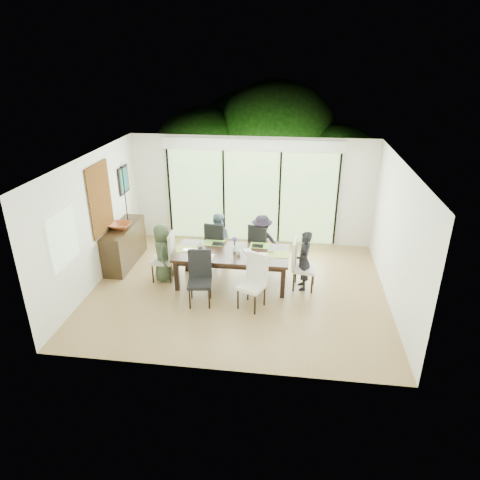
# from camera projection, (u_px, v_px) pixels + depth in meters

# --- Properties ---
(floor) EXTENTS (6.00, 5.00, 0.01)m
(floor) POSITION_uv_depth(u_px,v_px,m) (238.00, 289.00, 8.91)
(floor) COLOR brown
(floor) RESTS_ON ground
(ceiling) EXTENTS (6.00, 5.00, 0.01)m
(ceiling) POSITION_uv_depth(u_px,v_px,m) (238.00, 160.00, 7.82)
(ceiling) COLOR white
(ceiling) RESTS_ON wall_back
(wall_back) EXTENTS (6.00, 0.02, 2.70)m
(wall_back) POSITION_uv_depth(u_px,v_px,m) (252.00, 191.00, 10.64)
(wall_back) COLOR white
(wall_back) RESTS_ON floor
(wall_front) EXTENTS (6.00, 0.02, 2.70)m
(wall_front) POSITION_uv_depth(u_px,v_px,m) (215.00, 295.00, 6.09)
(wall_front) COLOR beige
(wall_front) RESTS_ON floor
(wall_left) EXTENTS (0.02, 5.00, 2.70)m
(wall_left) POSITION_uv_depth(u_px,v_px,m) (92.00, 222.00, 8.72)
(wall_left) COLOR silver
(wall_left) RESTS_ON floor
(wall_right) EXTENTS (0.02, 5.00, 2.70)m
(wall_right) POSITION_uv_depth(u_px,v_px,m) (397.00, 237.00, 8.01)
(wall_right) COLOR white
(wall_right) RESTS_ON floor
(glass_doors) EXTENTS (4.20, 0.02, 2.30)m
(glass_doors) POSITION_uv_depth(u_px,v_px,m) (251.00, 197.00, 10.66)
(glass_doors) COLOR #598C3F
(glass_doors) RESTS_ON wall_back
(blinds_header) EXTENTS (4.40, 0.06, 0.28)m
(blinds_header) POSITION_uv_depth(u_px,v_px,m) (252.00, 145.00, 10.13)
(blinds_header) COLOR white
(blinds_header) RESTS_ON wall_back
(mullion_a) EXTENTS (0.05, 0.04, 2.30)m
(mullion_a) POSITION_uv_depth(u_px,v_px,m) (170.00, 194.00, 10.90)
(mullion_a) COLOR black
(mullion_a) RESTS_ON wall_back
(mullion_b) EXTENTS (0.05, 0.04, 2.30)m
(mullion_b) POSITION_uv_depth(u_px,v_px,m) (224.00, 196.00, 10.74)
(mullion_b) COLOR black
(mullion_b) RESTS_ON wall_back
(mullion_c) EXTENTS (0.05, 0.04, 2.30)m
(mullion_c) POSITION_uv_depth(u_px,v_px,m) (280.00, 198.00, 10.57)
(mullion_c) COLOR black
(mullion_c) RESTS_ON wall_back
(mullion_d) EXTENTS (0.05, 0.04, 2.30)m
(mullion_d) POSITION_uv_depth(u_px,v_px,m) (337.00, 201.00, 10.41)
(mullion_d) COLOR black
(mullion_d) RESTS_ON wall_back
(side_window) EXTENTS (0.02, 0.90, 1.00)m
(side_window) POSITION_uv_depth(u_px,v_px,m) (63.00, 238.00, 7.57)
(side_window) COLOR #8CAD7F
(side_window) RESTS_ON wall_left
(deck) EXTENTS (6.00, 1.80, 0.10)m
(deck) POSITION_uv_depth(u_px,v_px,m) (254.00, 229.00, 12.01)
(deck) COLOR #543224
(deck) RESTS_ON ground
(rail_top) EXTENTS (6.00, 0.08, 0.06)m
(rail_top) POSITION_uv_depth(u_px,v_px,m) (257.00, 200.00, 12.50)
(rail_top) COLOR brown
(rail_top) RESTS_ON deck
(foliage_left) EXTENTS (3.20, 3.20, 3.20)m
(foliage_left) POSITION_uv_depth(u_px,v_px,m) (203.00, 160.00, 13.26)
(foliage_left) COLOR #14380F
(foliage_left) RESTS_ON ground
(foliage_mid) EXTENTS (4.00, 4.00, 4.00)m
(foliage_mid) POSITION_uv_depth(u_px,v_px,m) (275.00, 146.00, 13.39)
(foliage_mid) COLOR #14380F
(foliage_mid) RESTS_ON ground
(foliage_right) EXTENTS (2.80, 2.80, 2.80)m
(foliage_right) POSITION_uv_depth(u_px,v_px,m) (334.00, 172.00, 12.67)
(foliage_right) COLOR #14380F
(foliage_right) RESTS_ON ground
(foliage_far) EXTENTS (3.60, 3.60, 3.60)m
(foliage_far) POSITION_uv_depth(u_px,v_px,m) (246.00, 147.00, 14.22)
(foliage_far) COLOR #14380F
(foliage_far) RESTS_ON ground
(table_top) EXTENTS (2.35, 1.08, 0.06)m
(table_top) POSITION_uv_depth(u_px,v_px,m) (232.00, 253.00, 8.84)
(table_top) COLOR black
(table_top) RESTS_ON floor
(table_apron) EXTENTS (2.15, 0.88, 0.10)m
(table_apron) POSITION_uv_depth(u_px,v_px,m) (232.00, 257.00, 8.87)
(table_apron) COLOR black
(table_apron) RESTS_ON floor
(table_leg_fl) EXTENTS (0.09, 0.09, 0.67)m
(table_leg_fl) POSITION_uv_depth(u_px,v_px,m) (177.00, 276.00, 8.72)
(table_leg_fl) COLOR black
(table_leg_fl) RESTS_ON floor
(table_leg_fr) EXTENTS (0.09, 0.09, 0.67)m
(table_leg_fr) POSITION_uv_depth(u_px,v_px,m) (283.00, 282.00, 8.47)
(table_leg_fr) COLOR black
(table_leg_fr) RESTS_ON floor
(table_leg_bl) EXTENTS (0.09, 0.09, 0.67)m
(table_leg_bl) POSITION_uv_depth(u_px,v_px,m) (187.00, 257.00, 9.50)
(table_leg_bl) COLOR black
(table_leg_bl) RESTS_ON floor
(table_leg_br) EXTENTS (0.09, 0.09, 0.67)m
(table_leg_br) POSITION_uv_depth(u_px,v_px,m) (284.00, 263.00, 9.25)
(table_leg_br) COLOR black
(table_leg_br) RESTS_ON floor
(chair_left_end) EXTENTS (0.48, 0.48, 1.08)m
(chair_left_end) POSITION_uv_depth(u_px,v_px,m) (162.00, 256.00, 9.08)
(chair_left_end) COLOR beige
(chair_left_end) RESTS_ON floor
(chair_right_end) EXTENTS (0.50, 0.50, 1.08)m
(chair_right_end) POSITION_uv_depth(u_px,v_px,m) (305.00, 265.00, 8.73)
(chair_right_end) COLOR white
(chair_right_end) RESTS_ON floor
(chair_far_left) EXTENTS (0.54, 0.54, 1.08)m
(chair_far_left) POSITION_uv_depth(u_px,v_px,m) (218.00, 243.00, 9.73)
(chair_far_left) COLOR black
(chair_far_left) RESTS_ON floor
(chair_far_right) EXTENTS (0.60, 0.60, 1.08)m
(chair_far_right) POSITION_uv_depth(u_px,v_px,m) (262.00, 245.00, 9.61)
(chair_far_right) COLOR black
(chair_far_right) RESTS_ON floor
(chair_near_left) EXTENTS (0.51, 0.51, 1.08)m
(chair_near_left) POSITION_uv_depth(u_px,v_px,m) (200.00, 279.00, 8.18)
(chair_near_left) COLOR black
(chair_near_left) RESTS_ON floor
(chair_near_right) EXTENTS (0.59, 0.59, 1.08)m
(chair_near_right) POSITION_uv_depth(u_px,v_px,m) (251.00, 283.00, 8.06)
(chair_near_right) COLOR white
(chair_near_right) RESTS_ON floor
(person_left_end) EXTENTS (0.47, 0.65, 1.26)m
(person_left_end) POSITION_uv_depth(u_px,v_px,m) (163.00, 253.00, 9.04)
(person_left_end) COLOR #39462F
(person_left_end) RESTS_ON floor
(person_right_end) EXTENTS (0.44, 0.63, 1.26)m
(person_right_end) POSITION_uv_depth(u_px,v_px,m) (304.00, 261.00, 8.69)
(person_right_end) COLOR black
(person_right_end) RESTS_ON floor
(person_far_left) EXTENTS (0.59, 0.38, 1.26)m
(person_far_left) POSITION_uv_depth(u_px,v_px,m) (218.00, 239.00, 9.67)
(person_far_left) COLOR gray
(person_far_left) RESTS_ON floor
(person_far_right) EXTENTS (0.63, 0.44, 1.26)m
(person_far_right) POSITION_uv_depth(u_px,v_px,m) (262.00, 242.00, 9.56)
(person_far_right) COLOR #231C2A
(person_far_right) RESTS_ON floor
(placemat_left) EXTENTS (0.43, 0.31, 0.01)m
(placemat_left) POSITION_uv_depth(u_px,v_px,m) (187.00, 249.00, 8.94)
(placemat_left) COLOR #93B13F
(placemat_left) RESTS_ON table_top
(placemat_right) EXTENTS (0.43, 0.31, 0.01)m
(placemat_right) POSITION_uv_depth(u_px,v_px,m) (278.00, 255.00, 8.71)
(placemat_right) COLOR #9AB841
(placemat_right) RESTS_ON table_top
(placemat_far_l) EXTENTS (0.43, 0.31, 0.01)m
(placemat_far_l) POSITION_uv_depth(u_px,v_px,m) (214.00, 243.00, 9.24)
(placemat_far_l) COLOR #7DBA42
(placemat_far_l) RESTS_ON table_top
(placemat_far_r) EXTENTS (0.43, 0.31, 0.01)m
(placemat_far_r) POSITION_uv_depth(u_px,v_px,m) (260.00, 245.00, 9.12)
(placemat_far_r) COLOR #83C245
(placemat_far_r) RESTS_ON table_top
(placemat_paper) EXTENTS (0.43, 0.31, 0.01)m
(placemat_paper) POSITION_uv_depth(u_px,v_px,m) (203.00, 257.00, 8.62)
(placemat_paper) COLOR white
(placemat_paper) RESTS_ON table_top
(tablet_far_l) EXTENTS (0.25, 0.18, 0.01)m
(tablet_far_l) POSITION_uv_depth(u_px,v_px,m) (218.00, 244.00, 9.18)
(tablet_far_l) COLOR black
(tablet_far_l) RESTS_ON table_top
(tablet_far_r) EXTENTS (0.23, 0.17, 0.01)m
(tablet_far_r) POSITION_uv_depth(u_px,v_px,m) (258.00, 246.00, 9.08)
(tablet_far_r) COLOR black
(tablet_far_r) RESTS_ON table_top
(papers) EXTENTS (0.29, 0.22, 0.00)m
(papers) POSITION_uv_depth(u_px,v_px,m) (266.00, 255.00, 8.70)
(papers) COLOR white
(papers) RESTS_ON table_top
(platter_base) EXTENTS (0.25, 0.25, 0.02)m
(platter_base) POSITION_uv_depth(u_px,v_px,m) (203.00, 256.00, 8.61)
(platter_base) COLOR white
(platter_base) RESTS_ON table_top
(platter_snacks) EXTENTS (0.20, 0.20, 0.01)m
(platter_snacks) POSITION_uv_depth(u_px,v_px,m) (203.00, 255.00, 8.61)
(platter_snacks) COLOR orange
(platter_snacks) RESTS_ON table_top
(vase) EXTENTS (0.08, 0.08, 0.12)m
(vase) POSITION_uv_depth(u_px,v_px,m) (235.00, 249.00, 8.84)
(vase) COLOR silver
(vase) RESTS_ON table_top
(hyacinth_stems) EXTENTS (0.04, 0.04, 0.16)m
(hyacinth_stems) POSITION_uv_depth(u_px,v_px,m) (235.00, 243.00, 8.79)
(hyacinth_stems) COLOR #337226
(hyacinth_stems) RESTS_ON table_top
(hyacinth_blooms) EXTENTS (0.11, 0.11, 0.11)m
(hyacinth_blooms) POSITION_uv_depth(u_px,v_px,m) (235.00, 239.00, 8.75)
(hyacinth_blooms) COLOR #5347B2
(hyacinth_blooms) RESTS_ON table_top
(laptop) EXTENTS (0.33, 0.23, 0.03)m
(laptop) POSITION_uv_depth(u_px,v_px,m) (191.00, 251.00, 8.83)
(laptop) COLOR silver
(laptop) RESTS_ON table_top
(cup_a) EXTENTS (0.16, 0.16, 0.09)m
(cup_a) POSITION_uv_depth(u_px,v_px,m) (200.00, 245.00, 9.03)
(cup_a) COLOR white
(cup_a) RESTS_ON table_top
(cup_b) EXTENTS (0.13, 0.13, 0.09)m
(cup_b) POSITION_uv_depth(u_px,v_px,m) (238.00, 253.00, 8.70)
(cup_b) COLOR white
(cup_b) RESTS_ON table_top
(cup_c) EXTENTS (0.14, 0.14, 0.09)m
(cup_c) POSITION_uv_depth(u_px,v_px,m) (271.00, 250.00, 8.80)
(cup_c) COLOR white
(cup_c) RESTS_ON table_top
(book) EXTENTS (0.24, 0.27, 0.02)m
(book) POSITION_uv_depth(u_px,v_px,m) (244.00, 251.00, 8.84)
(book) COLOR white
(book) RESTS_ON table_top
(sideboard) EXTENTS (0.46, 1.62, 0.91)m
(sideboard) POSITION_uv_depth(u_px,v_px,m) (124.00, 245.00, 9.82)
(sideboard) COLOR black
(sideboard) RESTS_ON floor
(bowl) EXTENTS (0.48, 0.48, 0.12)m
(bowl) POSITION_uv_depth(u_px,v_px,m) (120.00, 226.00, 9.52)
(bowl) COLOR #994521
(bowl) RESTS_ON sideboard
(candlestick_base) EXTENTS (0.10, 0.10, 0.04)m
(candlestick_base) POSITION_uv_depth(u_px,v_px,m) (128.00, 220.00, 9.95)
(candlestick_base) COLOR black
(candlestick_base) RESTS_ON sideboard
(candlestick_shaft) EXTENTS (0.02, 0.02, 1.27)m
(candlestick_shaft) POSITION_uv_depth(u_px,v_px,m) (125.00, 194.00, 9.69)
(candlestick_shaft) COLOR black
(candlestick_shaft) RESTS_ON sideboard
(candlestick_pan) EXTENTS (0.10, 0.10, 0.03)m
(candlestick_pan) POSITION_uv_depth(u_px,v_px,m) (122.00, 167.00, 9.43)
(candlestick_pan) COLOR black
(candlestick_pan) RESTS_ON sideboard
(candle) EXTENTS (0.04, 0.04, 0.10)m
(candle) POSITION_uv_depth(u_px,v_px,m) (121.00, 164.00, 9.41)
(candle) COLOR silver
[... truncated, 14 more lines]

